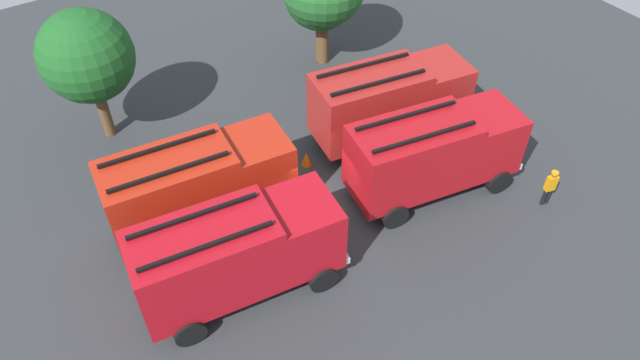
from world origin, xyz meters
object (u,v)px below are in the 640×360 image
fire_truck_3 (390,100)px  fire_truck_1 (434,152)px  fire_truck_2 (199,184)px  traffic_cone_0 (369,86)px  firefighter_1 (550,186)px  firefighter_0 (133,175)px  fire_truck_0 (237,252)px  traffic_cone_2 (306,159)px  tree_0 (86,57)px

fire_truck_3 → fire_truck_1: bearing=-91.1°
fire_truck_2 → traffic_cone_0: bearing=24.2°
fire_truck_1 → traffic_cone_0: fire_truck_1 is taller
fire_truck_3 → firefighter_1: 7.58m
firefighter_0 → fire_truck_0: bearing=-104.0°
firefighter_0 → traffic_cone_0: bearing=-23.2°
fire_truck_2 → fire_truck_1: bearing=-16.1°
fire_truck_1 → traffic_cone_2: fire_truck_1 is taller
fire_truck_1 → fire_truck_0: bearing=-168.6°
traffic_cone_2 → tree_0: bearing=133.2°
fire_truck_0 → fire_truck_3: 10.36m
firefighter_0 → tree_0: 5.39m
fire_truck_2 → traffic_cone_2: bearing=13.2°
fire_truck_0 → traffic_cone_2: 7.26m
fire_truck_2 → tree_0: bearing=106.1°
fire_truck_2 → traffic_cone_2: 5.52m
fire_truck_1 → firefighter_0: fire_truck_1 is taller
fire_truck_1 → fire_truck_3: bearing=89.6°
firefighter_1 → traffic_cone_0: (-1.27, 10.30, -0.71)m
fire_truck_2 → fire_truck_3: size_ratio=0.99×
fire_truck_0 → firefighter_1: fire_truck_0 is taller
fire_truck_1 → traffic_cone_0: 7.60m
fire_truck_1 → fire_truck_2: bearing=167.9°
fire_truck_1 → tree_0: bearing=142.1°
fire_truck_3 → tree_0: tree_0 is taller
fire_truck_0 → fire_truck_3: same height
tree_0 → traffic_cone_2: bearing=-46.8°
fire_truck_0 → traffic_cone_2: bearing=45.6°
firefighter_0 → firefighter_1: bearing=-60.6°
fire_truck_0 → tree_0: bearing=102.3°
firefighter_1 → firefighter_0: bearing=-111.8°
fire_truck_1 → firefighter_0: size_ratio=4.66×
fire_truck_1 → fire_truck_3: (0.69, 3.67, 0.00)m
fire_truck_0 → fire_truck_2: size_ratio=1.00×
fire_truck_0 → fire_truck_3: size_ratio=0.99×
fire_truck_0 → tree_0: size_ratio=1.20×
fire_truck_0 → fire_truck_2: 3.73m
firefighter_1 → traffic_cone_0: bearing=-158.4°
fire_truck_0 → fire_truck_1: same height
firefighter_0 → firefighter_1: size_ratio=0.91×
fire_truck_1 → firefighter_1: 4.94m
fire_truck_2 → traffic_cone_0: fire_truck_2 is taller
fire_truck_0 → traffic_cone_2: size_ratio=10.94×
fire_truck_1 → fire_truck_3: size_ratio=1.00×
fire_truck_2 → fire_truck_3: 9.26m
fire_truck_1 → traffic_cone_2: bearing=139.5°
fire_truck_0 → traffic_cone_0: bearing=40.4°
tree_0 → firefighter_1: bearing=-47.0°
fire_truck_2 → traffic_cone_0: (10.80, 3.48, -1.87)m
fire_truck_1 → firefighter_1: fire_truck_1 is taller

